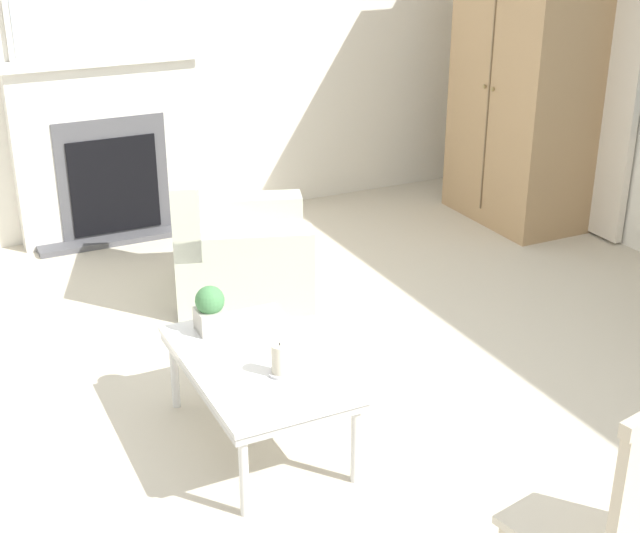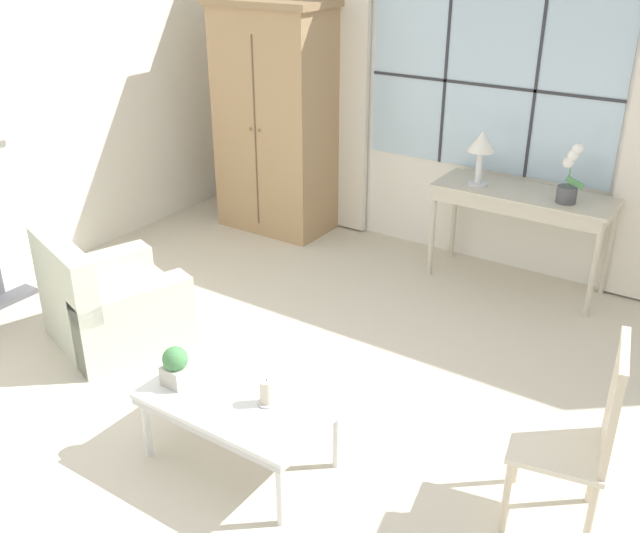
# 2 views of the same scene
# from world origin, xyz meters

# --- Properties ---
(ground_plane) EXTENTS (14.00, 14.00, 0.00)m
(ground_plane) POSITION_xyz_m (0.00, 0.00, 0.00)
(ground_plane) COLOR beige
(wall_left) EXTENTS (0.06, 7.20, 2.80)m
(wall_left) POSITION_xyz_m (-3.03, 0.60, 1.40)
(wall_left) COLOR white
(wall_left) RESTS_ON ground_plane
(fireplace) EXTENTS (0.34, 1.39, 2.12)m
(fireplace) POSITION_xyz_m (-2.91, -0.22, 0.73)
(fireplace) COLOR #515156
(fireplace) RESTS_ON ground_plane
(armoire) EXTENTS (1.12, 0.69, 2.13)m
(armoire) POSITION_xyz_m (-1.91, 2.64, 1.07)
(armoire) COLOR tan
(armoire) RESTS_ON ground_plane
(armchair_upholstered) EXTENTS (1.06, 1.04, 0.82)m
(armchair_upholstered) POSITION_xyz_m (-1.59, 0.23, 0.26)
(armchair_upholstered) COLOR beige
(armchair_upholstered) RESTS_ON ground_plane
(side_chair_wooden) EXTENTS (0.52, 0.52, 1.03)m
(side_chair_wooden) POSITION_xyz_m (1.66, 0.27, 0.57)
(side_chair_wooden) COLOR beige
(side_chair_wooden) RESTS_ON ground_plane
(coffee_table) EXTENTS (1.02, 0.61, 0.43)m
(coffee_table) POSITION_xyz_m (0.01, -0.28, 0.38)
(coffee_table) COLOR silver
(coffee_table) RESTS_ON ground_plane
(potted_plant_small) EXTENTS (0.14, 0.14, 0.23)m
(potted_plant_small) POSITION_xyz_m (-0.35, -0.37, 0.54)
(potted_plant_small) COLOR #BCB7AD
(potted_plant_small) RESTS_ON coffee_table
(pillar_candle) EXTENTS (0.11, 0.11, 0.16)m
(pillar_candle) POSITION_xyz_m (0.17, -0.24, 0.50)
(pillar_candle) COLOR silver
(pillar_candle) RESTS_ON coffee_table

